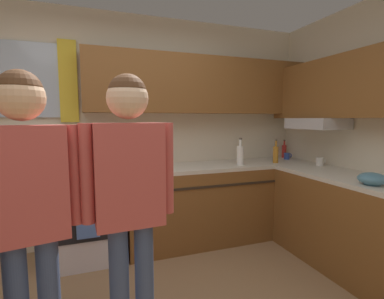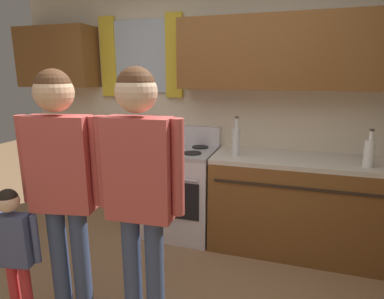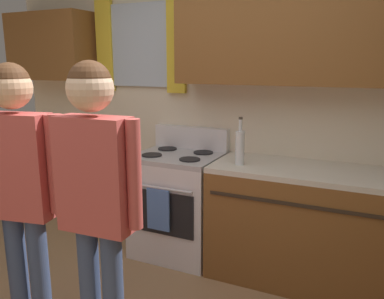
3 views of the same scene
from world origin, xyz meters
name	(u,v)px [view 1 (image 1 of 3)]	position (x,y,z in m)	size (l,w,h in m)	color
back_wall_unit	(126,113)	(0.09, 1.82, 1.50)	(4.60, 0.42, 2.60)	beige
kitchen_counter_run	(261,207)	(1.47, 1.17, 0.45)	(2.27, 1.97, 0.90)	brown
stove_oven	(89,213)	(-0.35, 1.54, 0.47)	(0.71, 0.67, 1.10)	silver
bottle_tall_clear	(146,157)	(0.24, 1.44, 1.04)	(0.07, 0.07, 0.37)	silver
bottle_oil_amber	(276,154)	(1.81, 1.40, 1.01)	(0.06, 0.06, 0.29)	#B27223
bottle_milk_white	(240,155)	(1.32, 1.40, 1.02)	(0.08, 0.08, 0.31)	white
bottle_sauce_red	(284,151)	(2.21, 1.76, 0.99)	(0.06, 0.06, 0.25)	red
mug_cobalt_blue	(287,156)	(2.14, 1.60, 0.94)	(0.11, 0.07, 0.08)	#2D479E
mug_ceramic_white	(320,162)	(2.16, 1.05, 0.95)	(0.13, 0.08, 0.09)	white
mixing_bowl	(372,179)	(1.84, 0.17, 0.95)	(0.22, 0.22, 0.10)	teal
adult_holding_child	(27,196)	(-0.60, 0.12, 1.05)	(0.51, 0.23, 1.67)	#38476B
adult_in_plaid	(130,186)	(-0.09, 0.14, 1.06)	(0.52, 0.23, 1.68)	#38476B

